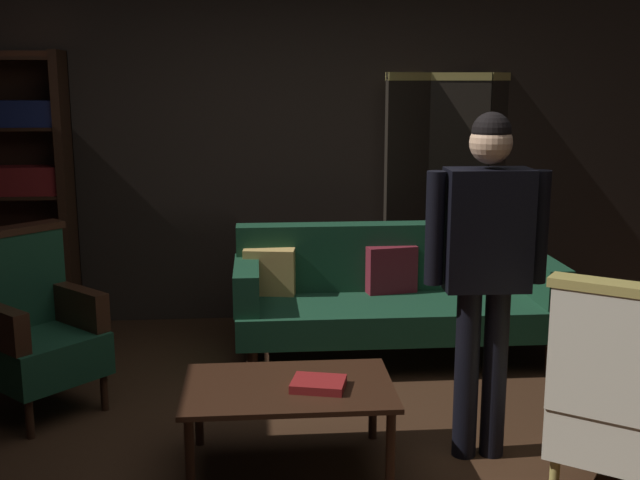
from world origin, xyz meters
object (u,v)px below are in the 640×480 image
(folding_screen, at_px, (457,192))
(bookshelf, at_px, (7,191))
(armchair_gilt_accent, at_px, (623,398))
(armchair_wing_left, at_px, (34,327))
(standing_figure, at_px, (486,255))
(velvet_couch, at_px, (394,291))
(book_red_leather, at_px, (318,384))
(coffee_table, at_px, (288,394))

(folding_screen, height_order, bookshelf, bookshelf)
(bookshelf, relative_size, armchair_gilt_accent, 1.97)
(folding_screen, relative_size, bookshelf, 0.93)
(armchair_wing_left, bearing_deg, armchair_gilt_accent, -23.24)
(armchair_gilt_accent, xyz_separation_m, armchair_wing_left, (-2.83, 1.21, 0.00))
(folding_screen, xyz_separation_m, standing_figure, (-0.47, -2.35, 0.04))
(velvet_couch, distance_m, book_red_leather, 1.66)
(book_red_leather, bearing_deg, armchair_wing_left, 151.46)
(bookshelf, distance_m, book_red_leather, 3.14)
(velvet_couch, height_order, coffee_table, velvet_couch)
(armchair_gilt_accent, height_order, standing_figure, standing_figure)
(folding_screen, relative_size, armchair_wing_left, 1.83)
(velvet_couch, bearing_deg, folding_screen, 54.35)
(armchair_gilt_accent, bearing_deg, folding_screen, 90.32)
(folding_screen, distance_m, armchair_gilt_accent, 2.87)
(velvet_couch, relative_size, armchair_gilt_accent, 2.04)
(bookshelf, bearing_deg, folding_screen, 2.91)
(book_red_leather, bearing_deg, folding_screen, 62.35)
(book_red_leather, bearing_deg, standing_figure, 6.85)
(bookshelf, height_order, standing_figure, bookshelf)
(book_red_leather, bearing_deg, bookshelf, 132.29)
(bookshelf, height_order, book_red_leather, bookshelf)
(velvet_couch, distance_m, standing_figure, 1.56)
(velvet_couch, height_order, standing_figure, standing_figure)
(bookshelf, height_order, coffee_table, bookshelf)
(armchair_gilt_accent, distance_m, standing_figure, 0.87)
(folding_screen, xyz_separation_m, armchair_wing_left, (-2.81, -1.61, -0.50))
(bookshelf, xyz_separation_m, armchair_wing_left, (0.54, -1.44, -0.57))
(coffee_table, xyz_separation_m, standing_figure, (0.95, 0.05, 0.65))
(folding_screen, bearing_deg, coffee_table, -120.66)
(folding_screen, height_order, book_red_leather, folding_screen)
(velvet_couch, xyz_separation_m, book_red_leather, (-0.63, -1.54, -0.01))
(bookshelf, xyz_separation_m, coffee_table, (1.93, -2.23, -0.69))
(bookshelf, xyz_separation_m, armchair_gilt_accent, (3.37, -2.66, -0.57))
(bookshelf, bearing_deg, standing_figure, -37.13)
(standing_figure, bearing_deg, bookshelf, 142.87)
(coffee_table, distance_m, standing_figure, 1.15)
(bookshelf, relative_size, velvet_couch, 0.97)
(armchair_gilt_accent, relative_size, armchair_wing_left, 1.00)
(folding_screen, bearing_deg, velvet_couch, -125.65)
(bookshelf, height_order, armchair_gilt_accent, bookshelf)
(velvet_couch, bearing_deg, armchair_wing_left, -161.94)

